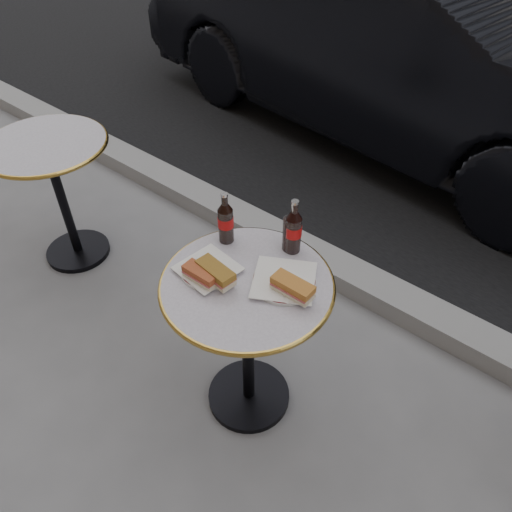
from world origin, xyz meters
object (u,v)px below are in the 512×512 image
Objects in this scene: plate_right at (284,281)px; cola_bottle_right at (294,226)px; bistro_table at (248,346)px; parked_car at (408,39)px; plate_left at (208,270)px; cola_glass at (291,234)px; cola_bottle_left at (225,218)px.

cola_bottle_right is (-0.08, 0.16, 0.11)m from plate_right.
parked_car reaches higher than bistro_table.
plate_left is 0.05× the size of parked_car.
cola_bottle_right is 1.63× the size of cola_glass.
plate_left reaches higher than bistro_table.
cola_bottle_right is at bearing 26.70° from cola_bottle_left.
bistro_table is at bearing -30.82° from cola_bottle_left.
bistro_table is 3.67× the size of plate_left.
plate_left is at bearing -69.66° from cola_bottle_left.
cola_bottle_right is at bearing 59.94° from plate_left.
cola_bottle_left is 0.25m from cola_bottle_right.
cola_glass is at bearing 162.91° from cola_bottle_right.
plate_left is at bearing -118.26° from cola_glass.
plate_right is (0.10, 0.08, 0.37)m from bistro_table.
cola_glass is at bearing 119.56° from plate_right.
plate_right is 1.03× the size of cola_bottle_left.
plate_left is 0.21m from cola_bottle_left.
plate_right is (0.25, 0.13, 0.00)m from plate_left.
plate_left is at bearing -161.23° from parked_car.
cola_bottle_right is 0.05× the size of parked_car.
parked_car reaches higher than cola_glass.
plate_left is 0.89× the size of cola_bottle_right.
cola_bottle_left is 2.52m from parked_car.
plate_left is 0.92× the size of cola_bottle_left.
cola_bottle_left is 0.25m from cola_glass.
plate_left is at bearing -162.01° from bistro_table.
plate_left is 2.70m from parked_car.
cola_bottle_left is 0.05× the size of parked_car.
bistro_table is 5.28× the size of cola_glass.
parked_car reaches higher than plate_right.
parked_car is at bearing 107.50° from plate_right.
parked_car is (-0.79, 2.52, -0.02)m from plate_right.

